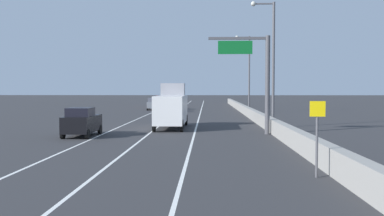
% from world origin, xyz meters
% --- Properties ---
extents(ground_plane, '(320.00, 320.00, 0.00)m').
position_xyz_m(ground_plane, '(0.00, 64.00, 0.00)').
color(ground_plane, '#2D2D30').
extents(lane_stripe_left, '(0.16, 130.00, 0.00)m').
position_xyz_m(lane_stripe_left, '(-5.50, 55.00, 0.00)').
color(lane_stripe_left, silver).
rests_on(lane_stripe_left, ground_plane).
extents(lane_stripe_center, '(0.16, 130.00, 0.00)m').
position_xyz_m(lane_stripe_center, '(-2.00, 55.00, 0.00)').
color(lane_stripe_center, silver).
rests_on(lane_stripe_center, ground_plane).
extents(lane_stripe_right, '(0.16, 130.00, 0.00)m').
position_xyz_m(lane_stripe_right, '(1.50, 55.00, 0.00)').
color(lane_stripe_right, silver).
rests_on(lane_stripe_right, ground_plane).
extents(jersey_barrier_right, '(0.60, 120.00, 1.10)m').
position_xyz_m(jersey_barrier_right, '(7.67, 40.00, 0.55)').
color(jersey_barrier_right, gray).
rests_on(jersey_barrier_right, ground_plane).
extents(overhead_sign_gantry, '(4.68, 0.36, 7.50)m').
position_xyz_m(overhead_sign_gantry, '(6.32, 29.91, 4.73)').
color(overhead_sign_gantry, '#47474C').
rests_on(overhead_sign_gantry, ground_plane).
extents(speed_advisory_sign, '(0.60, 0.11, 3.00)m').
position_xyz_m(speed_advisory_sign, '(6.77, 13.80, 1.76)').
color(speed_advisory_sign, '#4C4C51').
rests_on(speed_advisory_sign, ground_plane).
extents(lamp_post_right_second, '(2.14, 0.44, 11.17)m').
position_xyz_m(lamp_post_right_second, '(8.09, 35.41, 6.35)').
color(lamp_post_right_second, '#4C4C51').
rests_on(lamp_post_right_second, ground_plane).
extents(lamp_post_right_third, '(2.14, 0.44, 11.17)m').
position_xyz_m(lamp_post_right_third, '(8.35, 60.09, 6.35)').
color(lamp_post_right_third, '#4C4C51').
rests_on(lamp_post_right_third, ground_plane).
extents(car_gray_0, '(2.08, 4.40, 1.93)m').
position_xyz_m(car_gray_0, '(-6.22, 66.76, 0.96)').
color(car_gray_0, slate).
rests_on(car_gray_0, ground_plane).
extents(car_blue_1, '(2.03, 4.64, 1.90)m').
position_xyz_m(car_blue_1, '(-3.64, 61.86, 0.95)').
color(car_blue_1, '#1E389E').
rests_on(car_blue_1, ground_plane).
extents(car_black_2, '(1.96, 4.36, 2.11)m').
position_xyz_m(car_black_2, '(-6.66, 27.99, 1.05)').
color(car_black_2, black).
rests_on(car_black_2, ground_plane).
extents(car_red_3, '(1.95, 4.75, 2.15)m').
position_xyz_m(car_red_3, '(-6.37, 78.52, 1.07)').
color(car_red_3, red).
rests_on(car_red_3, ground_plane).
extents(car_green_4, '(1.78, 4.24, 1.86)m').
position_xyz_m(car_green_4, '(-3.35, 68.61, 0.93)').
color(car_green_4, '#196033').
rests_on(car_green_4, ground_plane).
extents(car_silver_5, '(1.78, 4.80, 2.14)m').
position_xyz_m(car_silver_5, '(-6.24, 86.93, 1.06)').
color(car_silver_5, '#B7B7BC').
rests_on(car_silver_5, ground_plane).
extents(box_truck, '(2.52, 7.72, 3.96)m').
position_xyz_m(box_truck, '(-0.65, 34.70, 1.80)').
color(box_truck, silver).
rests_on(box_truck, ground_plane).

